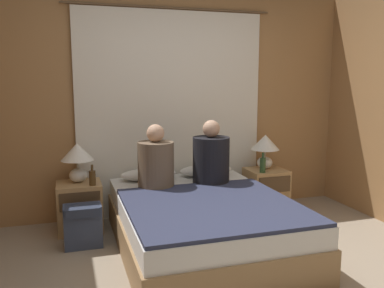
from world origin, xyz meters
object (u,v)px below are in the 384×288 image
(pillow_right, at_px, (206,170))
(backpack_on_floor, at_px, (83,223))
(nightstand_left, at_px, (80,207))
(lamp_right, at_px, (265,146))
(bed, at_px, (202,223))
(pillow_left, at_px, (149,174))
(beer_bottle_on_right_stand, at_px, (263,165))
(lamp_left, at_px, (77,156))
(beer_bottle_on_left_stand, at_px, (92,177))
(person_left_in_bed, at_px, (156,163))
(nightstand_right, at_px, (266,190))
(person_right_in_bed, at_px, (211,158))

(pillow_right, xyz_separation_m, backpack_on_floor, (-1.36, -0.48, -0.30))
(nightstand_left, bearing_deg, pillow_right, 2.17)
(lamp_right, bearing_deg, bed, -142.16)
(pillow_left, relative_size, beer_bottle_on_right_stand, 2.66)
(lamp_left, distance_m, pillow_right, 1.39)
(pillow_left, bearing_deg, nightstand_left, -175.88)
(backpack_on_floor, bearing_deg, bed, -18.18)
(pillow_left, xyz_separation_m, beer_bottle_on_left_stand, (-0.59, -0.18, 0.05))
(beer_bottle_on_left_stand, bearing_deg, person_left_in_bed, -16.61)
(nightstand_right, bearing_deg, pillow_right, 175.88)
(lamp_right, xyz_separation_m, person_right_in_bed, (-0.79, -0.35, -0.03))
(pillow_right, bearing_deg, person_left_in_bed, -151.18)
(person_right_in_bed, height_order, beer_bottle_on_right_stand, person_right_in_bed)
(beer_bottle_on_left_stand, bearing_deg, backpack_on_floor, -111.32)
(bed, height_order, pillow_right, pillow_right)
(nightstand_right, distance_m, pillow_left, 1.39)
(person_right_in_bed, bearing_deg, beer_bottle_on_left_stand, 171.34)
(bed, bearing_deg, nightstand_right, 36.22)
(person_left_in_bed, xyz_separation_m, backpack_on_floor, (-0.71, -0.12, -0.50))
(nightstand_right, distance_m, pillow_right, 0.77)
(pillow_right, distance_m, person_right_in_bed, 0.41)
(nightstand_right, height_order, backpack_on_floor, nightstand_right)
(nightstand_left, height_order, person_right_in_bed, person_right_in_bed)
(lamp_right, bearing_deg, lamp_left, 180.00)
(person_right_in_bed, bearing_deg, pillow_left, 148.51)
(pillow_right, bearing_deg, pillow_left, 180.00)
(beer_bottle_on_left_stand, bearing_deg, person_right_in_bed, -8.66)
(bed, xyz_separation_m, beer_bottle_on_left_stand, (-0.91, 0.64, 0.34))
(person_right_in_bed, xyz_separation_m, beer_bottle_on_left_stand, (-1.17, 0.18, -0.15))
(lamp_left, relative_size, pillow_right, 0.67)
(pillow_right, xyz_separation_m, person_right_in_bed, (-0.07, -0.35, 0.20))
(nightstand_right, relative_size, person_left_in_bed, 0.78)
(bed, height_order, lamp_left, lamp_left)
(backpack_on_floor, bearing_deg, pillow_right, 19.38)
(pillow_left, relative_size, beer_bottle_on_left_stand, 2.93)
(nightstand_right, relative_size, lamp_right, 1.24)
(nightstand_left, xyz_separation_m, beer_bottle_on_right_stand, (1.97, -0.12, 0.33))
(lamp_right, height_order, pillow_right, lamp_right)
(pillow_right, bearing_deg, lamp_left, -179.77)
(lamp_left, relative_size, backpack_on_floor, 1.02)
(lamp_right, xyz_separation_m, pillow_right, (-0.72, 0.01, -0.24))
(beer_bottle_on_left_stand, height_order, backpack_on_floor, beer_bottle_on_left_stand)
(lamp_left, xyz_separation_m, pillow_right, (1.37, 0.01, -0.24))
(lamp_left, bearing_deg, bed, -37.84)
(nightstand_right, distance_m, person_right_in_bed, 0.97)
(person_right_in_bed, relative_size, backpack_on_floor, 1.67)
(nightstand_right, height_order, pillow_left, pillow_left)
(lamp_right, bearing_deg, person_left_in_bed, -165.68)
(bed, distance_m, beer_bottle_on_right_stand, 1.18)
(beer_bottle_on_right_stand, height_order, backpack_on_floor, beer_bottle_on_right_stand)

